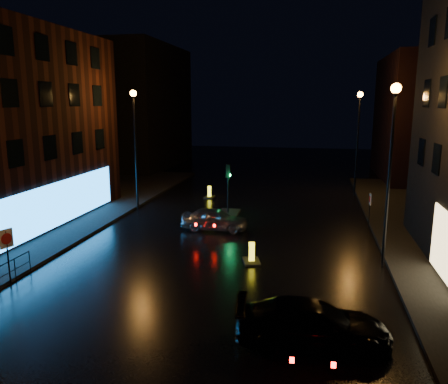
% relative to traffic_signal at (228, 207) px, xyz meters
% --- Properties ---
extents(ground, '(120.00, 120.00, 0.00)m').
position_rel_traffic_signal_xyz_m(ground, '(1.20, -14.00, -0.50)').
color(ground, black).
rests_on(ground, ground).
extents(pavement_left, '(12.00, 44.00, 0.15)m').
position_rel_traffic_signal_xyz_m(pavement_left, '(-12.80, -6.00, -0.43)').
color(pavement_left, black).
rests_on(pavement_left, ground).
extents(building_far_left, '(8.00, 16.00, 14.00)m').
position_rel_traffic_signal_xyz_m(building_far_left, '(-14.80, 21.00, 6.50)').
color(building_far_left, black).
rests_on(building_far_left, ground).
extents(building_far_right, '(8.00, 14.00, 12.00)m').
position_rel_traffic_signal_xyz_m(building_far_right, '(16.20, 18.00, 5.50)').
color(building_far_right, black).
rests_on(building_far_right, ground).
extents(street_lamp_lfar, '(0.44, 0.44, 8.37)m').
position_rel_traffic_signal_xyz_m(street_lamp_lfar, '(-6.60, -0.00, 5.06)').
color(street_lamp_lfar, black).
rests_on(street_lamp_lfar, ground).
extents(street_lamp_rnear, '(0.44, 0.44, 8.37)m').
position_rel_traffic_signal_xyz_m(street_lamp_rnear, '(9.00, -8.00, 5.06)').
color(street_lamp_rnear, black).
rests_on(street_lamp_rnear, ground).
extents(street_lamp_rfar, '(0.44, 0.44, 8.37)m').
position_rel_traffic_signal_xyz_m(street_lamp_rfar, '(9.00, 8.00, 5.06)').
color(street_lamp_rfar, black).
rests_on(street_lamp_rfar, ground).
extents(traffic_signal, '(1.40, 2.40, 3.45)m').
position_rel_traffic_signal_xyz_m(traffic_signal, '(0.00, 0.00, 0.00)').
color(traffic_signal, black).
rests_on(traffic_signal, ground).
extents(silver_hatchback, '(3.97, 1.63, 1.35)m').
position_rel_traffic_signal_xyz_m(silver_hatchback, '(-0.07, -3.83, 0.17)').
color(silver_hatchback, '#A5A7AC').
rests_on(silver_hatchback, ground).
extents(dark_sedan, '(5.05, 2.48, 1.41)m').
position_rel_traffic_signal_xyz_m(dark_sedan, '(5.81, -15.61, 0.20)').
color(dark_sedan, black).
rests_on(dark_sedan, ground).
extents(bollard_near, '(1.05, 1.31, 1.00)m').
position_rel_traffic_signal_xyz_m(bollard_near, '(2.90, -8.82, -0.28)').
color(bollard_near, black).
rests_on(bollard_near, ground).
extents(bollard_far, '(0.77, 1.11, 0.94)m').
position_rel_traffic_signal_xyz_m(bollard_far, '(-2.51, 4.94, -0.30)').
color(bollard_far, black).
rests_on(bollard_far, ground).
extents(road_sign_left, '(0.26, 0.57, 2.44)m').
position_rel_traffic_signal_xyz_m(road_sign_left, '(-6.70, -13.48, 1.32)').
color(road_sign_left, black).
rests_on(road_sign_left, ground).
extents(road_sign_right, '(0.07, 0.51, 2.12)m').
position_rel_traffic_signal_xyz_m(road_sign_right, '(9.10, -1.36, 1.09)').
color(road_sign_right, black).
rests_on(road_sign_right, ground).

